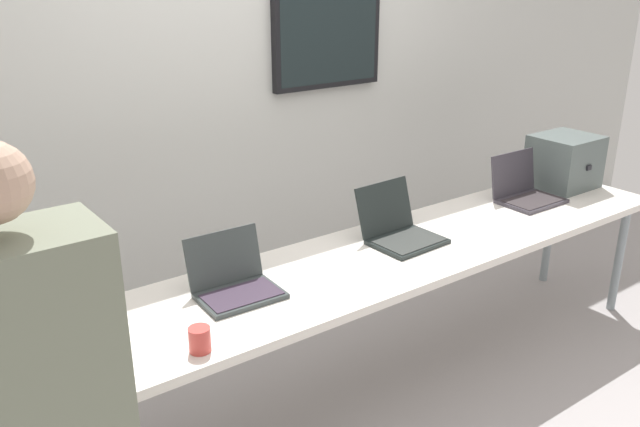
# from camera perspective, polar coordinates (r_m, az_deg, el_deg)

# --- Properties ---
(ground) EXTENTS (8.00, 8.00, 0.04)m
(ground) POSITION_cam_1_polar(r_m,az_deg,el_deg) (3.48, 4.01, -15.28)
(ground) COLOR #A09B9B
(back_wall) EXTENTS (8.00, 0.11, 2.73)m
(back_wall) POSITION_cam_1_polar(r_m,az_deg,el_deg) (3.80, -6.46, 10.73)
(back_wall) COLOR silver
(back_wall) RESTS_ON ground
(workbench) EXTENTS (3.77, 0.70, 0.74)m
(workbench) POSITION_cam_1_polar(r_m,az_deg,el_deg) (3.11, 4.34, -4.58)
(workbench) COLOR white
(workbench) RESTS_ON ground
(equipment_box) EXTENTS (0.37, 0.34, 0.32)m
(equipment_box) POSITION_cam_1_polar(r_m,az_deg,el_deg) (4.31, 20.37, 4.26)
(equipment_box) COLOR #525D5C
(equipment_box) RESTS_ON workbench
(laptop_station_1) EXTENTS (0.34, 0.30, 0.24)m
(laptop_station_1) POSITION_cam_1_polar(r_m,az_deg,el_deg) (2.77, -7.45, -5.82)
(laptop_station_1) COLOR #343B3B
(laptop_station_1) RESTS_ON workbench
(laptop_station_2) EXTENTS (0.36, 0.36, 0.27)m
(laptop_station_2) POSITION_cam_1_polar(r_m,az_deg,el_deg) (3.28, 6.84, -1.30)
(laptop_station_2) COLOR black
(laptop_station_2) RESTS_ON workbench
(laptop_station_3) EXTENTS (0.36, 0.30, 0.27)m
(laptop_station_3) POSITION_cam_1_polar(r_m,az_deg,el_deg) (3.99, 17.28, 1.93)
(laptop_station_3) COLOR #3B3740
(laptop_station_3) RESTS_ON workbench
(person) EXTENTS (0.44, 0.59, 1.68)m
(person) POSITION_cam_1_polar(r_m,az_deg,el_deg) (1.82, -23.88, -14.73)
(person) COLOR gray
(person) RESTS_ON ground
(coffee_mug) EXTENTS (0.08, 0.08, 0.09)m
(coffee_mug) POSITION_cam_1_polar(r_m,az_deg,el_deg) (2.40, -10.37, -10.68)
(coffee_mug) COLOR #CE433D
(coffee_mug) RESTS_ON workbench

